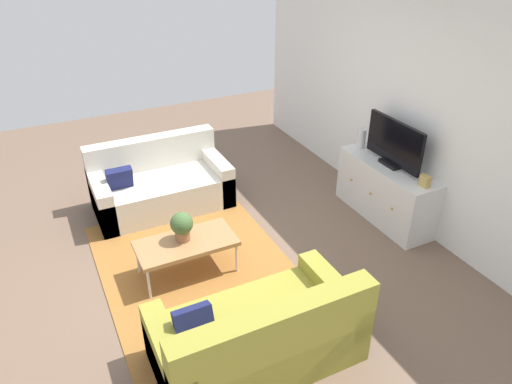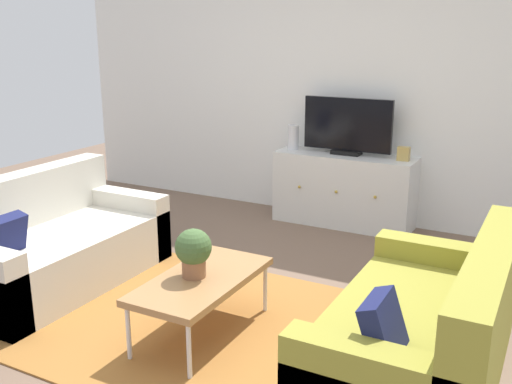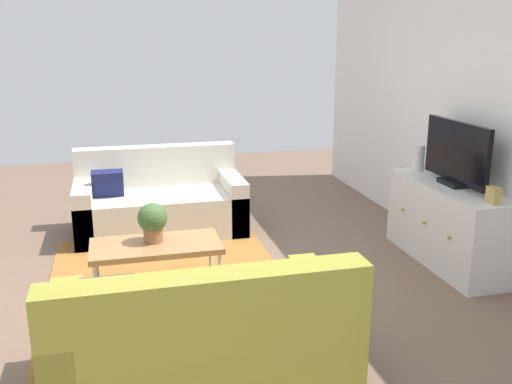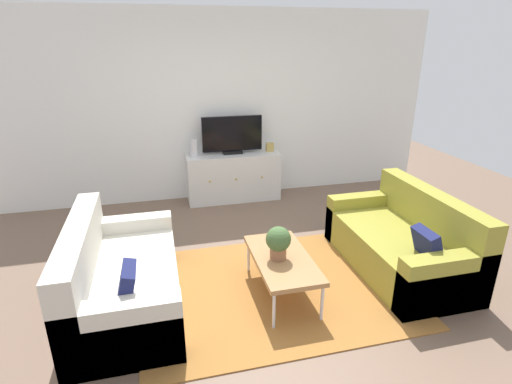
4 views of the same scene
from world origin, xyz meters
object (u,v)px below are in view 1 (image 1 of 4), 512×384
Objects in this scene: tv_console at (385,191)px; couch_left_side at (159,185)px; potted_plant at (182,225)px; couch_right_side at (261,341)px; coffee_table at (186,244)px; mantel_clock at (425,181)px; glass_vase at (361,138)px; flat_screen_tv at (394,144)px.

couch_left_side is at bearing -122.56° from tv_console.
potted_plant is (1.44, -0.16, 0.29)m from couch_left_side.
couch_right_side is at bearing -60.23° from tv_console.
coffee_table is 7.70× the size of mantel_clock.
mantel_clock is at bearing 0.00° from tv_console.
potted_plant is 1.27× the size of glass_vase.
couch_left_side is 6.76× the size of glass_vase.
flat_screen_tv is 6.73× the size of mantel_clock.
flat_screen_tv is 0.60m from mantel_clock.
couch_right_side is at bearing -51.03° from glass_vase.
tv_console reaches higher than coffee_table.
tv_console is at bearing 119.77° from couch_right_side.
flat_screen_tv is 0.58m from glass_vase.
mantel_clock is (0.64, 2.53, 0.20)m from potted_plant.
potted_plant is at bearing -91.80° from tv_console.
couch_left_side is at bearing 180.00° from couch_right_side.
coffee_table is (1.48, -0.14, 0.09)m from couch_left_side.
couch_left_side is at bearing -111.89° from glass_vase.
flat_screen_tv reaches higher than couch_left_side.
mantel_clock reaches higher than coffee_table.
couch_right_side is at bearing 0.00° from couch_left_side.
couch_left_side is at bearing -122.34° from flat_screen_tv.
couch_right_side is at bearing -60.44° from flat_screen_tv.
potted_plant and tv_console have the same top height.
glass_vase is at bearing 68.11° from couch_left_side.
potted_plant is 2.39× the size of mantel_clock.
coffee_table is 3.22× the size of potted_plant.
mantel_clock is at bearing 48.80° from couch_left_side.
couch_right_side reaches higher than potted_plant.
mantel_clock is at bearing 75.77° from potted_plant.
tv_console is at bearing -0.00° from glass_vase.
mantel_clock reaches higher than couch_right_side.
couch_left_side and couch_right_side have the same top height.
flat_screen_tv is at bearing 2.04° from glass_vase.
glass_vase reaches higher than mantel_clock.
coffee_table is 2.52m from tv_console.
couch_right_side is 2.55m from mantel_clock.
glass_vase reaches higher than couch_left_side.
flat_screen_tv reaches higher than mantel_clock.
mantel_clock is (0.56, -0.02, -0.21)m from flat_screen_tv.
glass_vase is at bearing 100.80° from potted_plant.
coffee_table is at bearing -90.77° from flat_screen_tv.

